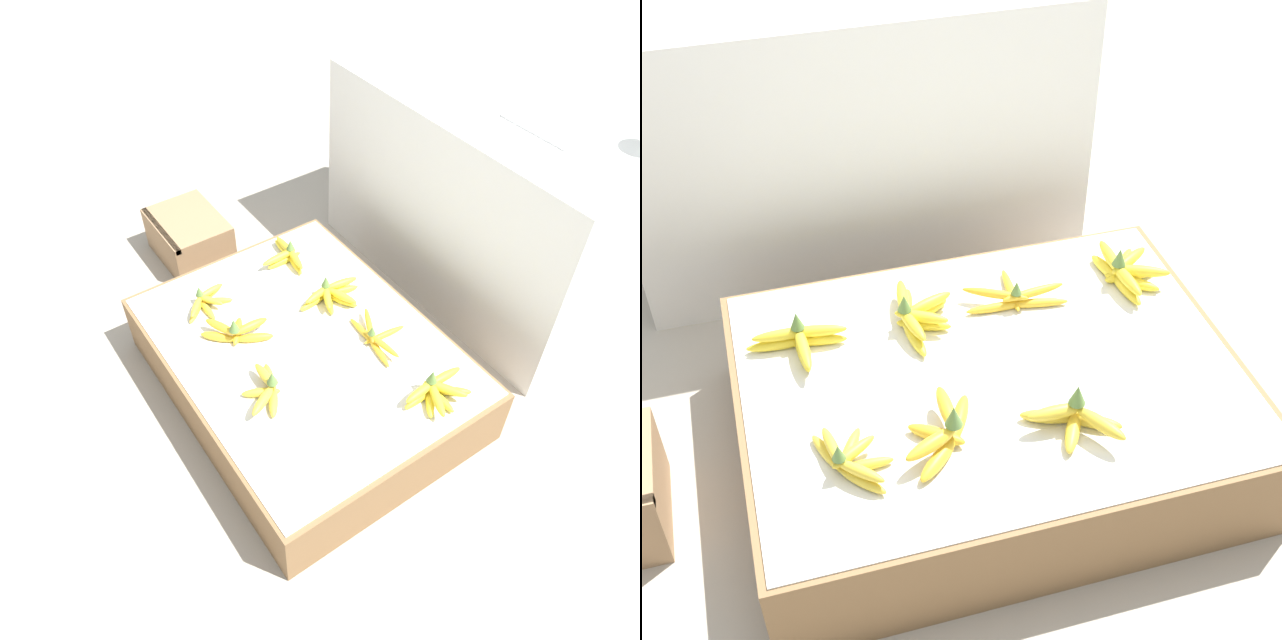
# 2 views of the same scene
# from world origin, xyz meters

# --- Properties ---
(ground_plane) EXTENTS (10.00, 10.00, 0.00)m
(ground_plane) POSITION_xyz_m (0.00, 0.00, 0.00)
(ground_plane) COLOR #A89E8E
(display_platform) EXTENTS (1.15, 0.88, 0.25)m
(display_platform) POSITION_xyz_m (0.00, 0.00, 0.12)
(display_platform) COLOR olive
(display_platform) RESTS_ON ground_plane
(back_vendor_table) EXTENTS (1.28, 0.55, 0.81)m
(back_vendor_table) POSITION_xyz_m (-0.14, 0.93, 0.40)
(back_vendor_table) COLOR white
(back_vendor_table) RESTS_ON ground_plane
(banana_bunch_front_left) EXTENTS (0.16, 0.20, 0.09)m
(banana_bunch_front_left) POSITION_xyz_m (-0.36, -0.19, 0.27)
(banana_bunch_front_left) COLOR gold
(banana_bunch_front_left) RESTS_ON display_platform
(banana_bunch_front_midleft) EXTENTS (0.19, 0.23, 0.11)m
(banana_bunch_front_midleft) POSITION_xyz_m (-0.16, -0.18, 0.28)
(banana_bunch_front_midleft) COLOR gold
(banana_bunch_front_midleft) RESTS_ON display_platform
(banana_bunch_front_midright) EXTENTS (0.21, 0.17, 0.11)m
(banana_bunch_front_midright) POSITION_xyz_m (0.12, -0.22, 0.28)
(banana_bunch_front_midright) COLOR gold
(banana_bunch_front_midright) RESTS_ON display_platform
(banana_bunch_middle_left) EXTENTS (0.24, 0.18, 0.10)m
(banana_bunch_middle_left) POSITION_xyz_m (-0.41, 0.19, 0.28)
(banana_bunch_middle_left) COLOR yellow
(banana_bunch_middle_left) RESTS_ON display_platform
(banana_bunch_middle_midleft) EXTENTS (0.16, 0.26, 0.10)m
(banana_bunch_middle_midleft) POSITION_xyz_m (-0.12, 0.20, 0.28)
(banana_bunch_middle_midleft) COLOR yellow
(banana_bunch_middle_midleft) RESTS_ON display_platform
(banana_bunch_middle_midright) EXTENTS (0.26, 0.18, 0.08)m
(banana_bunch_middle_midright) POSITION_xyz_m (0.13, 0.21, 0.27)
(banana_bunch_middle_midright) COLOR gold
(banana_bunch_middle_midright) RESTS_ON display_platform
(banana_bunch_middle_right) EXTENTS (0.16, 0.24, 0.11)m
(banana_bunch_middle_right) POSITION_xyz_m (0.43, 0.22, 0.28)
(banana_bunch_middle_right) COLOR yellow
(banana_bunch_middle_right) RESTS_ON display_platform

